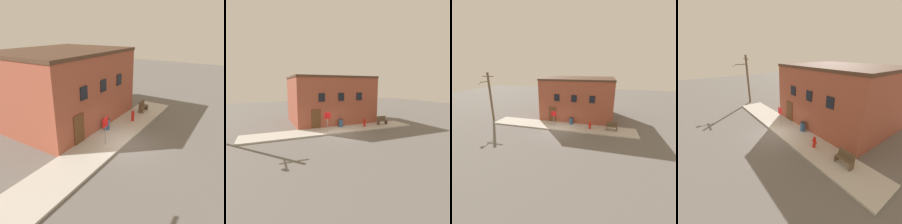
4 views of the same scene
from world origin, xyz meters
The scene contains 8 objects.
ground_plane centered at (0.00, 0.00, 0.00)m, with size 80.00×80.00×0.00m, color #66605B.
sidewalk centered at (0.00, 1.37, 0.07)m, with size 18.19×2.73×0.14m.
brick_building centered at (1.37, 6.70, 2.94)m, with size 9.98×8.06×5.88m.
fire_hydrant centered at (3.67, 1.34, 0.59)m, with size 0.50×0.24×0.90m.
stop_sign centered at (-0.85, 1.10, 1.49)m, with size 0.66×0.06×1.93m.
bench centered at (6.23, 1.57, 0.59)m, with size 1.21×0.44×0.98m.
trash_bin centered at (1.14, 2.30, 0.59)m, with size 0.49×0.49×0.89m.
utility_pole centered at (-10.48, 1.58, 3.60)m, with size 1.80×2.03×6.69m.
Camera 3 is at (5.07, -15.84, 7.26)m, focal length 24.00 mm.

